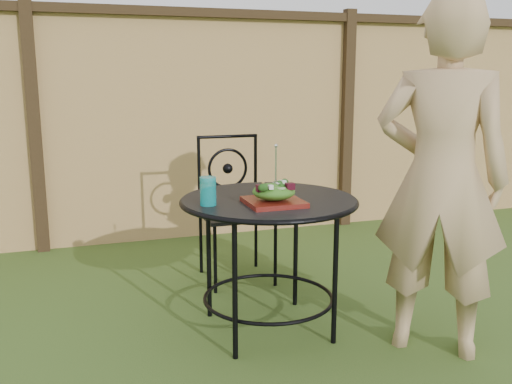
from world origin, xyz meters
TOP-DOWN VIEW (x-y plane):
  - ground at (0.00, 0.00)m, footprint 60.00×60.00m
  - fence at (-0.00, 2.19)m, footprint 8.00×0.12m
  - patio_table at (-0.10, 0.28)m, footprint 0.92×0.92m
  - patio_chair at (-0.04, 1.13)m, footprint 0.46×0.46m
  - diner at (0.61, -0.18)m, footprint 0.75×0.71m
  - salad_plate at (-0.13, 0.13)m, footprint 0.27×0.27m
  - salad at (-0.13, 0.13)m, footprint 0.21×0.21m
  - fork at (-0.12, 0.13)m, footprint 0.01×0.01m
  - drinking_glass at (-0.44, 0.22)m, footprint 0.08×0.08m

SIDE VIEW (x-z plane):
  - ground at x=0.00m, z-range 0.00..0.00m
  - patio_chair at x=-0.04m, z-range 0.03..0.98m
  - patio_table at x=-0.10m, z-range 0.22..0.95m
  - salad_plate at x=-0.13m, z-range 0.72..0.75m
  - salad at x=-0.13m, z-range 0.75..0.83m
  - drinking_glass at x=-0.44m, z-range 0.72..0.86m
  - diner at x=0.61m, z-range 0.00..1.72m
  - fork at x=-0.12m, z-range 0.83..1.01m
  - fence at x=0.00m, z-range 0.00..1.90m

